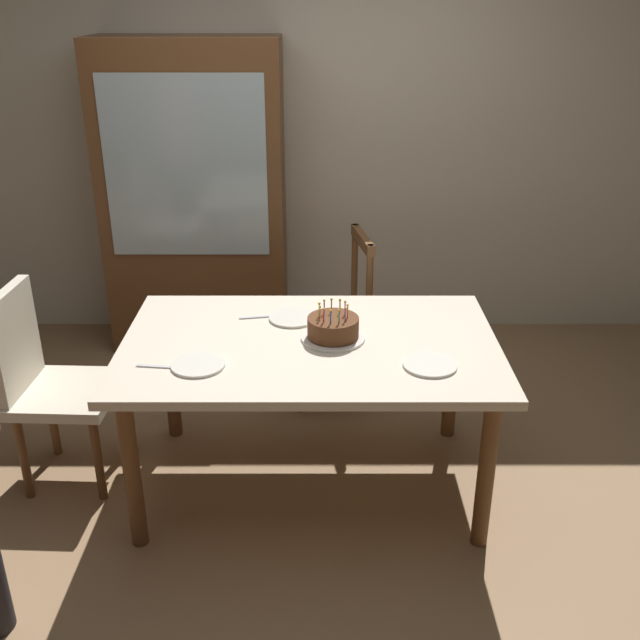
# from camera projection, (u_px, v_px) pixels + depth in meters

# --- Properties ---
(ground) EXTENTS (6.40, 6.40, 0.00)m
(ground) POSITION_uv_depth(u_px,v_px,m) (309.00, 482.00, 3.46)
(ground) COLOR #93704C
(back_wall) EXTENTS (6.40, 0.10, 2.60)m
(back_wall) POSITION_uv_depth(u_px,v_px,m) (312.00, 134.00, 4.61)
(back_wall) COLOR beige
(back_wall) RESTS_ON ground
(dining_table) EXTENTS (1.63, 1.03, 0.74)m
(dining_table) POSITION_uv_depth(u_px,v_px,m) (309.00, 358.00, 3.18)
(dining_table) COLOR beige
(dining_table) RESTS_ON ground
(birthday_cake) EXTENTS (0.28, 0.28, 0.17)m
(birthday_cake) POSITION_uv_depth(u_px,v_px,m) (332.00, 329.00, 3.15)
(birthday_cake) COLOR silver
(birthday_cake) RESTS_ON dining_table
(plate_near_celebrant) EXTENTS (0.22, 0.22, 0.01)m
(plate_near_celebrant) POSITION_uv_depth(u_px,v_px,m) (197.00, 365.00, 2.93)
(plate_near_celebrant) COLOR silver
(plate_near_celebrant) RESTS_ON dining_table
(plate_far_side) EXTENTS (0.22, 0.22, 0.01)m
(plate_far_side) POSITION_uv_depth(u_px,v_px,m) (291.00, 318.00, 3.36)
(plate_far_side) COLOR silver
(plate_far_side) RESTS_ON dining_table
(plate_near_guest) EXTENTS (0.22, 0.22, 0.01)m
(plate_near_guest) POSITION_uv_depth(u_px,v_px,m) (429.00, 365.00, 2.94)
(plate_near_guest) COLOR silver
(plate_near_guest) RESTS_ON dining_table
(fork_near_celebrant) EXTENTS (0.18, 0.04, 0.01)m
(fork_near_celebrant) POSITION_uv_depth(u_px,v_px,m) (157.00, 367.00, 2.93)
(fork_near_celebrant) COLOR silver
(fork_near_celebrant) RESTS_ON dining_table
(fork_far_side) EXTENTS (0.18, 0.05, 0.01)m
(fork_far_side) POSITION_uv_depth(u_px,v_px,m) (257.00, 317.00, 3.37)
(fork_far_side) COLOR silver
(fork_far_side) RESTS_ON dining_table
(chair_spindle_back) EXTENTS (0.51, 0.51, 0.95)m
(chair_spindle_back) POSITION_uv_depth(u_px,v_px,m) (329.00, 321.00, 4.03)
(chair_spindle_back) COLOR tan
(chair_spindle_back) RESTS_ON ground
(chair_upholstered) EXTENTS (0.46, 0.46, 0.95)m
(chair_upholstered) POSITION_uv_depth(u_px,v_px,m) (43.00, 377.00, 3.29)
(chair_upholstered) COLOR beige
(chair_upholstered) RESTS_ON ground
(china_cabinet) EXTENTS (1.10, 0.45, 1.90)m
(china_cabinet) POSITION_uv_depth(u_px,v_px,m) (193.00, 200.00, 4.48)
(china_cabinet) COLOR brown
(china_cabinet) RESTS_ON ground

